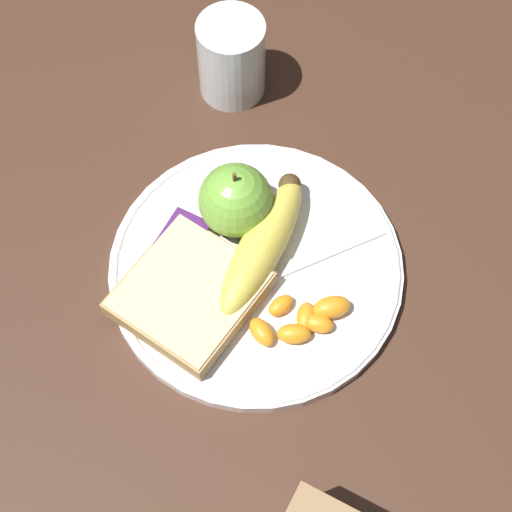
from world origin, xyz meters
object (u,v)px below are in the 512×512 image
plate (256,268)px  jam_packet (184,239)px  apple (236,200)px  banana (259,242)px  bread_slice (190,294)px  juice_glass (232,60)px  fork (271,275)px

plate → jam_packet: 0.07m
apple → banana: (-0.02, -0.03, -0.01)m
jam_packet → banana: bearing=-68.6°
bread_slice → banana: bearing=-24.6°
plate → banana: banana is taller
apple → bread_slice: apple is taller
apple → juice_glass: bearing=29.7°
banana → fork: (-0.02, -0.02, -0.02)m
plate → banana: size_ratio=1.71×
juice_glass → jam_packet: (-0.19, -0.05, -0.02)m
juice_glass → bread_slice: bearing=-160.1°
apple → jam_packet: apple is taller
juice_glass → apple: bearing=-150.3°
apple → fork: bearing=-124.3°
plate → fork: fork is taller
fork → jam_packet: jam_packet is taller
plate → jam_packet: size_ratio=6.06×
banana → apple: bearing=59.1°
juice_glass → bread_slice: size_ratio=0.69×
juice_glass → apple: size_ratio=1.14×
banana → bread_slice: banana is taller
plate → fork: bearing=-100.5°
juice_glass → banana: bearing=-144.7°
bread_slice → jam_packet: 0.06m
juice_glass → apple: (-0.14, -0.08, 0.00)m
jam_packet → plate: bearing=-80.9°
banana → fork: banana is taller
bread_slice → jam_packet: same height
bread_slice → juice_glass: bearing=19.9°
juice_glass → apple: 0.17m
fork → apple: bearing=-86.7°
jam_packet → bread_slice: bearing=-144.5°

